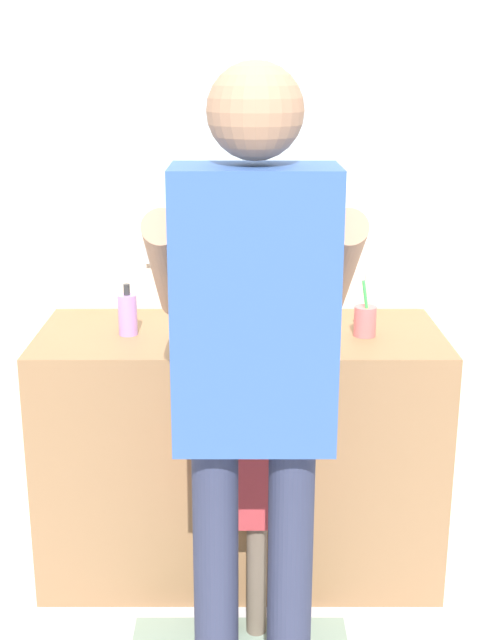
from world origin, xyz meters
The scene contains 9 objects.
ground_plane centered at (0.00, 0.00, 0.00)m, with size 14.00×14.00×0.00m, color silver.
back_wall centered at (0.00, 0.62, 1.35)m, with size 4.40×0.10×2.70m.
vanity_cabinet centered at (0.00, 0.30, 0.42)m, with size 1.30×0.54×0.84m, color olive.
sink_basin centered at (0.00, 0.28, 0.89)m, with size 0.34×0.34×0.11m.
faucet centered at (0.00, 0.49, 0.92)m, with size 0.18×0.14×0.18m.
toothbrush_cup centered at (0.39, 0.26, 0.89)m, with size 0.07×0.07×0.21m.
soap_bottle centered at (-0.36, 0.28, 0.90)m, with size 0.06×0.06×0.16m.
child_toddler centered at (0.00, -0.10, 0.51)m, with size 0.26×0.26×0.86m.
adult_parent centered at (0.03, -0.35, 1.00)m, with size 0.52×0.55×1.67m.
Camera 1 is at (-0.00, -2.26, 1.65)m, focal length 47.05 mm.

